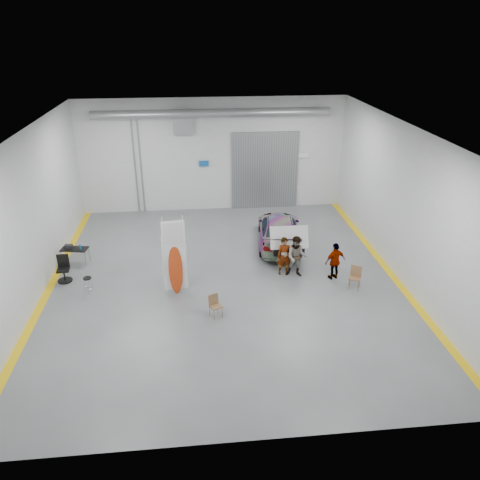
{
  "coord_description": "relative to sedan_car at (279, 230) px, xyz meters",
  "views": [
    {
      "loc": [
        -1.06,
        -16.31,
        9.45
      ],
      "look_at": [
        0.67,
        0.54,
        1.5
      ],
      "focal_mm": 35.0,
      "sensor_mm": 36.0,
      "label": 1
    }
  ],
  "objects": [
    {
      "name": "work_table",
      "position": [
        -9.06,
        -1.05,
        0.02
      ],
      "size": [
        1.19,
        0.74,
        0.91
      ],
      "rotation": [
        0.0,
        0.0,
        -0.17
      ],
      "color": "gray",
      "rests_on": "ground"
    },
    {
      "name": "person_a",
      "position": [
        -0.31,
        -2.89,
        0.13
      ],
      "size": [
        0.61,
        0.41,
        1.63
      ],
      "primitive_type": "imported",
      "rotation": [
        0.0,
        0.0,
        -0.04
      ],
      "color": "#9C6B55",
      "rests_on": "ground"
    },
    {
      "name": "person_b",
      "position": [
        0.16,
        -3.08,
        0.18
      ],
      "size": [
        0.99,
        0.84,
        1.74
      ],
      "primitive_type": "imported",
      "rotation": [
        0.0,
        0.0,
        -0.25
      ],
      "color": "slate",
      "rests_on": "ground"
    },
    {
      "name": "folding_chair_far",
      "position": [
        2.2,
        -4.29,
        -0.41
      ],
      "size": [
        0.57,
        0.61,
        0.9
      ],
      "rotation": [
        0.0,
        0.0,
        -0.46
      ],
      "color": "brown",
      "rests_on": "ground"
    },
    {
      "name": "folding_chair_near",
      "position": [
        -3.25,
        -5.64,
        -0.44
      ],
      "size": [
        0.5,
        0.54,
        0.8
      ],
      "rotation": [
        0.0,
        0.0,
        0.45
      ],
      "color": "brown",
      "rests_on": "ground"
    },
    {
      "name": "shop_stool",
      "position": [
        -8.01,
        -3.52,
        -0.37
      ],
      "size": [
        0.32,
        0.32,
        0.63
      ],
      "rotation": [
        0.0,
        0.0,
        -0.32
      ],
      "color": "black",
      "rests_on": "ground"
    },
    {
      "name": "surfboard_display",
      "position": [
        -4.68,
        -3.86,
        0.58
      ],
      "size": [
        0.88,
        0.31,
        3.13
      ],
      "rotation": [
        0.0,
        0.0,
        0.13
      ],
      "color": "white",
      "rests_on": "ground"
    },
    {
      "name": "person_c",
      "position": [
        1.64,
        -3.45,
        0.1
      ],
      "size": [
        0.98,
        0.64,
        1.56
      ],
      "primitive_type": "imported",
      "rotation": [
        0.0,
        0.0,
        3.47
      ],
      "color": "#945731",
      "rests_on": "ground"
    },
    {
      "name": "office_chair",
      "position": [
        -9.12,
        -2.52,
        -0.21
      ],
      "size": [
        0.57,
        0.57,
        1.08
      ],
      "rotation": [
        0.0,
        0.0,
        0.07
      ],
      "color": "black",
      "rests_on": "ground"
    },
    {
      "name": "sedan_car",
      "position": [
        0.0,
        0.0,
        0.0
      ],
      "size": [
        2.54,
        4.95,
        1.37
      ],
      "primitive_type": "imported",
      "rotation": [
        0.0,
        0.0,
        3.01
      ],
      "color": "white",
      "rests_on": "ground"
    },
    {
      "name": "trunk_lid",
      "position": [
        0.0,
        -2.12,
        0.71
      ],
      "size": [
        1.6,
        0.97,
        0.04
      ],
      "primitive_type": "cube",
      "color": "silver",
      "rests_on": "sedan_car"
    },
    {
      "name": "ground",
      "position": [
        -2.76,
        -3.15,
        -0.69
      ],
      "size": [
        16.0,
        16.0,
        0.0
      ],
      "primitive_type": "plane",
      "color": "#5A5D61",
      "rests_on": "ground"
    },
    {
      "name": "room_shell",
      "position": [
        -2.52,
        -0.93,
        3.39
      ],
      "size": [
        14.02,
        16.18,
        6.01
      ],
      "color": "silver",
      "rests_on": "ground"
    }
  ]
}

